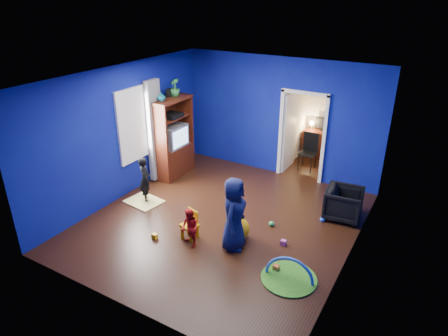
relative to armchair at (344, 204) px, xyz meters
The scene contains 33 objects.
floor 2.49m from the armchair, 146.29° to the right, with size 5.00×5.50×0.01m, color black.
ceiling 3.57m from the armchair, 146.29° to the right, with size 5.00×5.50×0.01m, color white.
wall_back 2.72m from the armchair, 146.12° to the left, with size 5.00×0.02×2.90m, color navy.
wall_front 4.74m from the armchair, 116.50° to the right, with size 5.00×0.02×2.90m, color navy.
wall_left 4.89m from the armchair, 163.25° to the right, with size 0.02×5.50×2.90m, color navy.
wall_right 1.83m from the armchair, 71.99° to the right, with size 0.02×5.50×2.90m, color navy.
alcove 2.84m from the armchair, 122.83° to the left, with size 1.00×1.75×2.50m, color silver, non-canonical shape.
armchair is the anchor object (origin of this frame).
child_black 4.22m from the armchair, 159.77° to the right, with size 0.37×0.25×1.03m, color black.
child_navy 2.49m from the armchair, 125.70° to the right, with size 0.67×0.44×1.38m, color #101A3B.
toddler_red 3.20m from the armchair, 132.00° to the right, with size 0.36×0.28×0.75m, color #AC1612.
vase 4.62m from the armchair, behind, with size 0.20×0.20×0.21m, color #0C5664.
potted_plant 4.66m from the armchair, behind, with size 0.23×0.23×0.42m, color #318838.
tv_armoire 4.32m from the armchair, behind, with size 0.58×1.14×1.96m, color #41120A.
crt_tv 4.29m from the armchair, behind, with size 0.46×0.70×0.54m, color silver.
yellow_blanket 4.26m from the armchair, 158.51° to the right, with size 0.75×0.60×0.03m, color #F2E07A.
hopper_ball 2.30m from the armchair, 130.35° to the right, with size 0.44×0.44×0.44m, color yellow.
kid_chair 3.16m from the armchair, 136.45° to the right, with size 0.28×0.28×0.50m, color yellow.
play_mat 2.37m from the armchair, 95.62° to the right, with size 0.91×0.91×0.02m, color green.
toy_arch 2.37m from the armchair, 95.62° to the right, with size 0.82×0.82×0.05m, color #3F8CD8.
window_left 4.81m from the armchair, 167.33° to the right, with size 0.03×0.95×1.55m, color white.
curtain 4.54m from the armchair, behind, with size 0.14×0.42×2.40m, color slate.
doorway 2.13m from the armchair, 136.52° to the left, with size 1.16×0.10×2.10m, color white.
study_desk 3.23m from the armchair, 116.72° to the left, with size 0.88×0.44×0.75m, color #3D140A.
desk_monitor 3.40m from the armchair, 115.79° to the left, with size 0.40×0.05×0.32m, color black.
desk_lamp 3.47m from the armchair, 120.46° to the left, with size 0.14×0.14×0.14m, color #FFD88C.
folding_chair 2.42m from the armchair, 127.01° to the left, with size 0.40×0.40×0.92m, color black.
book_shelf 3.74m from the armchair, 115.87° to the left, with size 0.88×0.24×0.04m, color white.
toy_0 2.31m from the armchair, 102.58° to the right, with size 0.10×0.08×0.10m, color orange.
toy_1 0.54m from the armchair, 130.77° to the right, with size 0.11×0.11×0.11m, color blue.
toy_2 3.82m from the armchair, 138.43° to the right, with size 0.10×0.08×0.10m, color yellow.
toy_3 1.54m from the armchair, 137.70° to the right, with size 0.11×0.11×0.11m, color green.
toy_4 1.67m from the armchair, 114.10° to the right, with size 0.10×0.08×0.10m, color #BA4688.
Camera 1 is at (3.51, -5.95, 4.33)m, focal length 32.00 mm.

